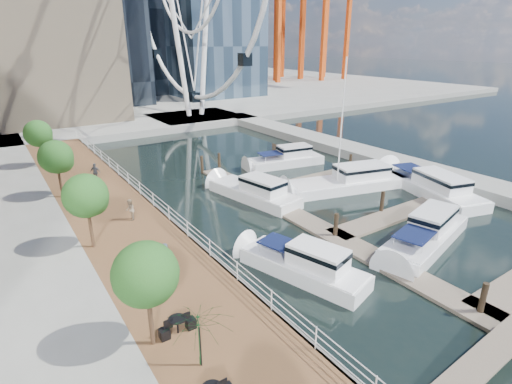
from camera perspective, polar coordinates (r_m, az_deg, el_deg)
name	(u,v)px	position (r m, az deg, el deg)	size (l,w,h in m)	color
ground	(407,315)	(21.91, 20.71, -16.10)	(520.00, 520.00, 0.00)	black
boardwalk	(129,237)	(27.87, -17.71, -6.18)	(6.00, 60.00, 1.00)	brown
seawall	(171,226)	(28.69, -12.00, -4.81)	(0.25, 60.00, 1.00)	#595954
land_far	(54,94)	(112.98, -26.85, 12.42)	(200.00, 114.00, 1.00)	gray
breakwater	(368,155)	(47.43, 15.67, 5.12)	(4.00, 60.00, 1.00)	gray
pier	(196,118)	(68.99, -8.62, 10.37)	(14.00, 12.00, 1.00)	gray
railing	(169,213)	(28.24, -12.34, -2.98)	(0.10, 60.00, 1.05)	white
floating_docks	(363,206)	(32.55, 15.02, -1.95)	(16.00, 34.00, 2.60)	#6D6051
port_cranes	(288,16)	(133.97, 4.55, 23.83)	(40.00, 52.00, 38.00)	#D84C14
street_trees	(86,196)	(25.04, -23.17, -0.52)	(2.60, 42.60, 4.60)	#3F2B1C
yacht_foreground	(424,245)	(28.96, 22.86, -6.94)	(2.69, 10.02, 2.15)	silver
pedestrian_near	(167,257)	(22.19, -12.63, -9.05)	(0.60, 0.39, 1.64)	#454F5C
pedestrian_mid	(130,210)	(28.87, -17.55, -2.45)	(0.74, 0.57, 1.52)	gray
pedestrian_far	(96,172)	(38.10, -21.95, 2.66)	(0.94, 0.39, 1.61)	#373B45
moored_yachts	(352,196)	(35.74, 13.59, -0.60)	(23.52, 37.31, 11.50)	white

